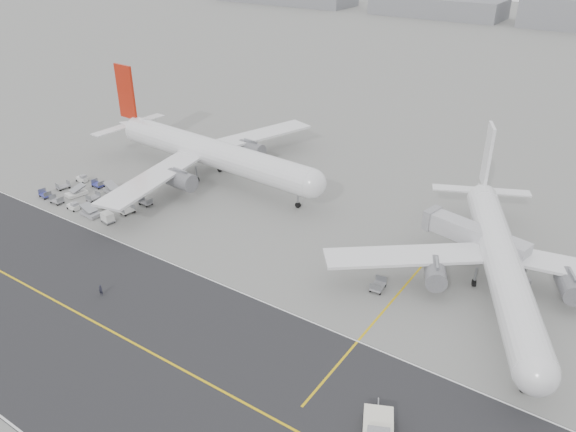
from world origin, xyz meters
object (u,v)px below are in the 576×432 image
Objects in this scene: airliner_a at (208,151)px; ground_crew_a at (101,290)px; jet_bridge at (476,238)px; airliner_b at (501,259)px.

airliner_a reaches higher than ground_crew_a.
airliner_a is 42.12m from ground_crew_a.
jet_bridge is 54.54m from ground_crew_a.
airliner_b reaches higher than ground_crew_a.
airliner_b is at bearing -31.73° from jet_bridge.
airliner_a is 33.39× the size of ground_crew_a.
jet_bridge is (-4.77, 4.63, -0.42)m from airliner_b.
airliner_b is 6.66m from jet_bridge.
airliner_b reaches higher than jet_bridge.
jet_bridge is at bearing 30.10° from ground_crew_a.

